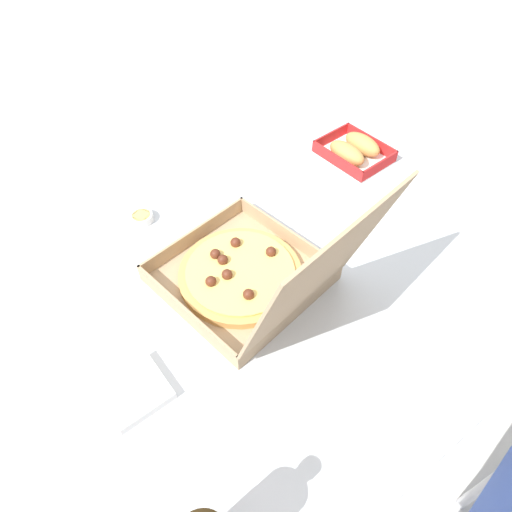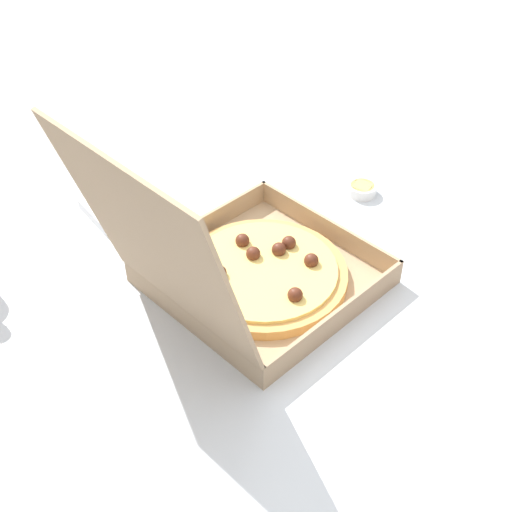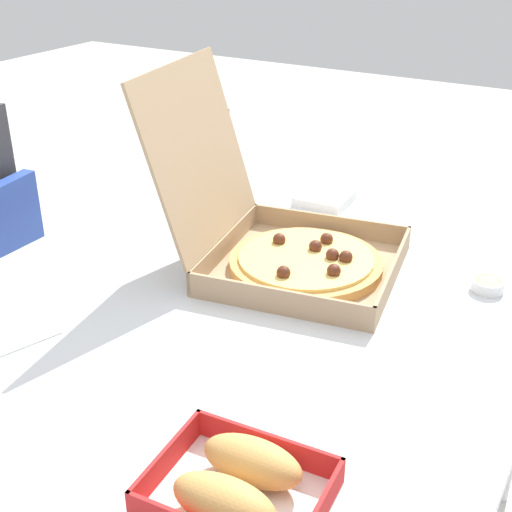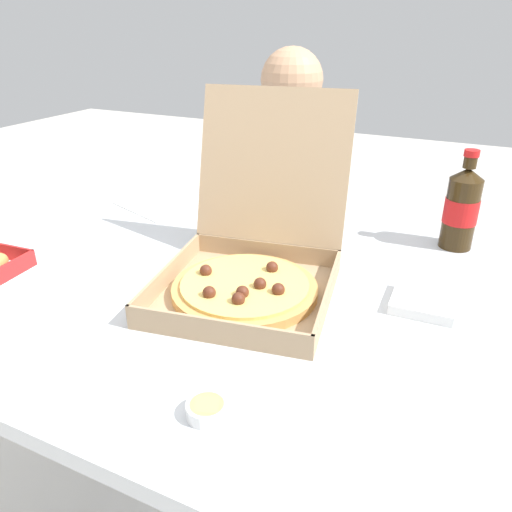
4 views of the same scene
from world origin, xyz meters
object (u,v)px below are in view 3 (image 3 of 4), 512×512
object	(u,v)px
napkin_pile	(324,198)
pizza_box_open	(287,243)
bread_side_box	(239,485)
dipping_sauce_cup	(488,284)
cola_bottle	(215,138)

from	to	relation	value
napkin_pile	pizza_box_open	bearing A→B (deg)	-167.04
bread_side_box	dipping_sauce_cup	xyz separation A→B (m)	(0.61, -0.12, -0.01)
pizza_box_open	dipping_sauce_cup	world-z (taller)	pizza_box_open
dipping_sauce_cup	pizza_box_open	bearing A→B (deg)	106.63
pizza_box_open	dipping_sauce_cup	bearing A→B (deg)	-73.37
cola_bottle	dipping_sauce_cup	size ratio (longest dim) A/B	4.00
pizza_box_open	dipping_sauce_cup	distance (m)	0.35
bread_side_box	pizza_box_open	bearing A→B (deg)	22.63
dipping_sauce_cup	bread_side_box	bearing A→B (deg)	168.91
cola_bottle	napkin_pile	size ratio (longest dim) A/B	2.04
cola_bottle	napkin_pile	xyz separation A→B (m)	(-0.02, -0.30, -0.08)
bread_side_box	napkin_pile	xyz separation A→B (m)	(0.83, 0.29, -0.02)
cola_bottle	dipping_sauce_cup	world-z (taller)	cola_bottle
napkin_pile	dipping_sauce_cup	size ratio (longest dim) A/B	1.96
napkin_pile	dipping_sauce_cup	world-z (taller)	same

